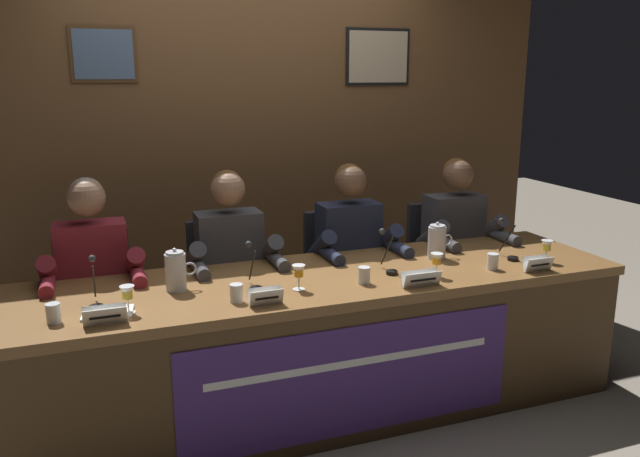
{
  "coord_description": "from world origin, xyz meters",
  "views": [
    {
      "loc": [
        -1.09,
        -2.92,
        1.75
      ],
      "look_at": [
        0.0,
        0.0,
        0.99
      ],
      "focal_mm": 35.71,
      "sensor_mm": 36.0,
      "label": 1
    }
  ],
  "objects_px": {
    "water_pitcher_left_side": "(176,271)",
    "microphone_center_left": "(253,274)",
    "nameplate_far_right": "(538,264)",
    "juice_glass_far_right": "(547,247)",
    "juice_glass_center_left": "(299,273)",
    "water_cup_center_right": "(364,276)",
    "chair_center_left": "(227,300)",
    "water_cup_center_left": "(236,294)",
    "microphone_far_right": "(509,246)",
    "chair_far_right": "(441,274)",
    "nameplate_far_left": "(105,316)",
    "nameplate_center_left": "(266,297)",
    "panelist_center_right": "(354,252)",
    "conference_table": "(328,325)",
    "chair_far_left": "(97,316)",
    "nameplate_center_right": "(421,279)",
    "microphone_far_left": "(95,291)",
    "panelist_far_left": "(94,279)",
    "panelist_far_right": "(460,241)",
    "water_cup_far_left": "(54,314)",
    "juice_glass_far_left": "(127,294)",
    "microphone_center_right": "(388,258)",
    "juice_glass_center_right": "(437,260)",
    "water_cup_far_right": "(493,262)",
    "document_stack_far_left": "(108,313)",
    "panelist_center_left": "(233,265)",
    "chair_center_right": "(341,286)"
  },
  "relations": [
    {
      "from": "panelist_center_left",
      "to": "chair_center_left",
      "type": "bearing_deg",
      "value": 90.0
    },
    {
      "from": "microphone_far_left",
      "to": "nameplate_center_right",
      "type": "distance_m",
      "value": 1.52
    },
    {
      "from": "water_cup_far_left",
      "to": "juice_glass_center_left",
      "type": "distance_m",
      "value": 1.09
    },
    {
      "from": "juice_glass_far_left",
      "to": "chair_center_left",
      "type": "distance_m",
      "value": 1.07
    },
    {
      "from": "juice_glass_far_left",
      "to": "juice_glass_center_left",
      "type": "height_order",
      "value": "same"
    },
    {
      "from": "chair_far_left",
      "to": "chair_far_right",
      "type": "distance_m",
      "value": 2.19
    },
    {
      "from": "water_cup_center_right",
      "to": "juice_glass_center_left",
      "type": "bearing_deg",
      "value": 175.69
    },
    {
      "from": "microphone_center_left",
      "to": "microphone_far_left",
      "type": "bearing_deg",
      "value": 179.45
    },
    {
      "from": "juice_glass_center_left",
      "to": "document_stack_far_left",
      "type": "bearing_deg",
      "value": -179.05
    },
    {
      "from": "juice_glass_center_left",
      "to": "water_cup_center_right",
      "type": "relative_size",
      "value": 1.46
    },
    {
      "from": "microphone_center_left",
      "to": "microphone_far_right",
      "type": "xyz_separation_m",
      "value": [
        1.47,
        -0.0,
        0.0
      ]
    },
    {
      "from": "nameplate_far_right",
      "to": "juice_glass_far_right",
      "type": "height_order",
      "value": "juice_glass_far_right"
    },
    {
      "from": "chair_far_left",
      "to": "water_cup_far_left",
      "type": "relative_size",
      "value": 10.73
    },
    {
      "from": "chair_center_left",
      "to": "panelist_far_right",
      "type": "relative_size",
      "value": 0.74
    },
    {
      "from": "nameplate_center_right",
      "to": "nameplate_far_left",
      "type": "bearing_deg",
      "value": 178.76
    },
    {
      "from": "panelist_far_left",
      "to": "microphone_center_left",
      "type": "height_order",
      "value": "panelist_far_left"
    },
    {
      "from": "juice_glass_center_right",
      "to": "microphone_center_right",
      "type": "xyz_separation_m",
      "value": [
        -0.2,
        0.16,
        -0.01
      ]
    },
    {
      "from": "juice_glass_center_right",
      "to": "conference_table",
      "type": "bearing_deg",
      "value": 168.77
    },
    {
      "from": "panelist_far_left",
      "to": "microphone_far_left",
      "type": "xyz_separation_m",
      "value": [
        0.0,
        -0.47,
        0.09
      ]
    },
    {
      "from": "chair_far_right",
      "to": "nameplate_far_left",
      "type": "bearing_deg",
      "value": -157.21
    },
    {
      "from": "panelist_far_left",
      "to": "chair_far_right",
      "type": "bearing_deg",
      "value": 5.22
    },
    {
      "from": "water_cup_center_right",
      "to": "microphone_far_left",
      "type": "bearing_deg",
      "value": 174.19
    },
    {
      "from": "microphone_center_right",
      "to": "juice_glass_far_right",
      "type": "distance_m",
      "value": 0.91
    },
    {
      "from": "juice_glass_far_left",
      "to": "microphone_center_left",
      "type": "bearing_deg",
      "value": 12.08
    },
    {
      "from": "chair_center_left",
      "to": "water_cup_center_left",
      "type": "bearing_deg",
      "value": -98.62
    },
    {
      "from": "panelist_center_left",
      "to": "juice_glass_center_left",
      "type": "height_order",
      "value": "panelist_center_left"
    },
    {
      "from": "conference_table",
      "to": "chair_center_right",
      "type": "height_order",
      "value": "chair_center_right"
    },
    {
      "from": "chair_center_left",
      "to": "chair_far_right",
      "type": "bearing_deg",
      "value": 0.0
    },
    {
      "from": "panelist_center_left",
      "to": "microphone_center_right",
      "type": "height_order",
      "value": "panelist_center_left"
    },
    {
      "from": "chair_far_right",
      "to": "water_pitcher_left_side",
      "type": "distance_m",
      "value": 1.94
    },
    {
      "from": "water_cup_center_left",
      "to": "panelist_far_left",
      "type": "bearing_deg",
      "value": 133.58
    },
    {
      "from": "microphone_center_left",
      "to": "water_cup_far_right",
      "type": "height_order",
      "value": "microphone_center_left"
    },
    {
      "from": "microphone_far_right",
      "to": "water_pitcher_left_side",
      "type": "height_order",
      "value": "microphone_far_right"
    },
    {
      "from": "water_cup_center_right",
      "to": "microphone_center_right",
      "type": "xyz_separation_m",
      "value": [
        0.2,
        0.13,
        0.04
      ]
    },
    {
      "from": "microphone_center_right",
      "to": "microphone_far_right",
      "type": "relative_size",
      "value": 1.0
    },
    {
      "from": "nameplate_center_left",
      "to": "panelist_center_right",
      "type": "distance_m",
      "value": 1.04
    },
    {
      "from": "panelist_far_right",
      "to": "chair_center_left",
      "type": "bearing_deg",
      "value": 172.2
    },
    {
      "from": "microphone_center_left",
      "to": "water_cup_far_left",
      "type": "bearing_deg",
      "value": -171.44
    },
    {
      "from": "nameplate_far_left",
      "to": "juice_glass_center_right",
      "type": "height_order",
      "value": "juice_glass_center_right"
    },
    {
      "from": "conference_table",
      "to": "juice_glass_center_right",
      "type": "xyz_separation_m",
      "value": [
        0.55,
        -0.11,
        0.32
      ]
    },
    {
      "from": "panelist_far_left",
      "to": "juice_glass_center_right",
      "type": "xyz_separation_m",
      "value": [
        1.65,
        -0.63,
        0.1
      ]
    },
    {
      "from": "panelist_far_left",
      "to": "water_cup_far_left",
      "type": "height_order",
      "value": "panelist_far_left"
    },
    {
      "from": "juice_glass_far_left",
      "to": "nameplate_center_left",
      "type": "xyz_separation_m",
      "value": [
        0.58,
        -0.12,
        -0.05
      ]
    },
    {
      "from": "conference_table",
      "to": "chair_far_left",
      "type": "distance_m",
      "value": 1.31
    },
    {
      "from": "water_pitcher_left_side",
      "to": "microphone_center_left",
      "type": "bearing_deg",
      "value": -16.73
    },
    {
      "from": "panelist_center_right",
      "to": "juice_glass_center_left",
      "type": "bearing_deg",
      "value": -133.14
    },
    {
      "from": "water_cup_far_left",
      "to": "chair_center_left",
      "type": "xyz_separation_m",
      "value": [
        0.9,
        0.81,
        -0.33
      ]
    },
    {
      "from": "water_cup_center_left",
      "to": "water_cup_center_right",
      "type": "bearing_deg",
      "value": 3.14
    },
    {
      "from": "microphone_center_left",
      "to": "panelist_center_right",
      "type": "distance_m",
      "value": 0.88
    },
    {
      "from": "water_pitcher_left_side",
      "to": "water_cup_center_left",
      "type": "bearing_deg",
      "value": -48.59
    }
  ]
}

